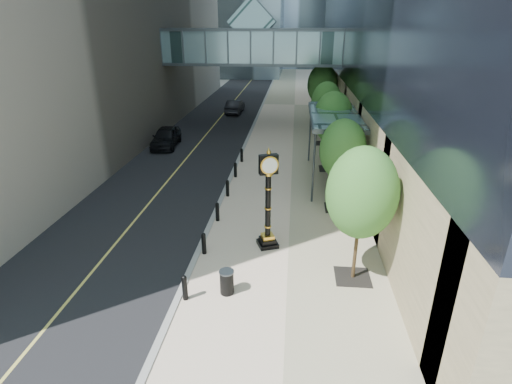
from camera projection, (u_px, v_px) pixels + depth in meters
ground at (256, 324)px, 13.56m from camera, size 320.00×320.00×0.00m
road at (232, 104)px, 50.87m from camera, size 8.00×180.00×0.02m
sidewalk at (295, 105)px, 50.15m from camera, size 8.00×180.00×0.06m
curb at (263, 104)px, 50.50m from camera, size 0.25×180.00×0.07m
skywalk at (253, 44)px, 36.51m from camera, size 17.00×4.20×5.80m
entrance_canopy at (334, 116)px, 24.47m from camera, size 3.00×8.00×4.38m
bollard_row at (223, 200)px, 21.86m from camera, size 0.20×16.20×0.90m
street_trees at (332, 114)px, 27.29m from camera, size 2.88×28.76×5.91m
street_clock at (268, 207)px, 17.49m from camera, size 1.10×1.10×4.53m
trash_bin at (227, 283)px, 14.87m from camera, size 0.64×0.64×0.90m
pedestrian at (347, 177)px, 23.76m from camera, size 0.78×0.63×1.84m
car_near at (166, 137)px, 32.87m from camera, size 2.24×4.84×1.61m
car_far at (235, 106)px, 45.42m from camera, size 1.74×4.53×1.47m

